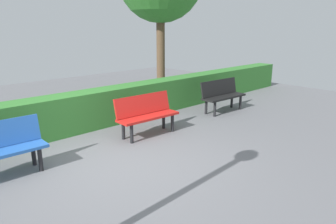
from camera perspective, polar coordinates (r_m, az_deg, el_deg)
ground_plane at (r=5.55m, az=-8.91°, el=-9.09°), size 18.39×18.39×0.00m
bench_black at (r=8.70m, az=9.76°, el=3.21°), size 1.41×0.53×0.86m
bench_red at (r=6.73m, az=-3.94°, el=-0.20°), size 1.41×0.53×0.86m
hedge_row at (r=7.69m, az=-10.34°, el=1.17°), size 14.39×0.59×0.85m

